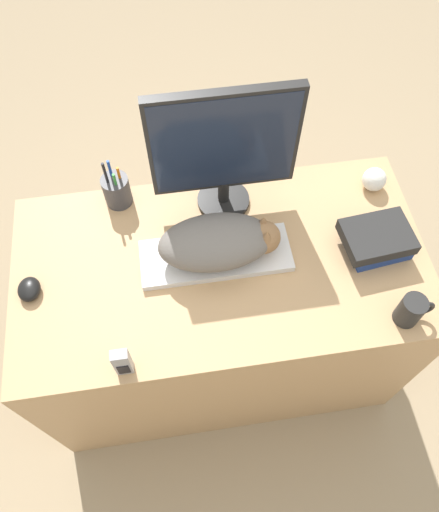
{
  "coord_description": "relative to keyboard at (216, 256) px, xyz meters",
  "views": [
    {
      "loc": [
        -0.12,
        -0.42,
        2.1
      ],
      "look_at": [
        -0.01,
        0.32,
        0.83
      ],
      "focal_mm": 35.0,
      "sensor_mm": 36.0,
      "label": 1
    }
  ],
  "objects": [
    {
      "name": "ground_plane",
      "position": [
        0.01,
        -0.35,
        -0.78
      ],
      "size": [
        12.0,
        12.0,
        0.0
      ],
      "primitive_type": "plane",
      "color": "#998466"
    },
    {
      "name": "cat",
      "position": [
        0.02,
        0.0,
        0.08
      ],
      "size": [
        0.36,
        0.19,
        0.13
      ],
      "color": "#66605B",
      "rests_on": "keyboard"
    },
    {
      "name": "baseball",
      "position": [
        0.56,
        0.2,
        0.03
      ],
      "size": [
        0.08,
        0.08,
        0.08
      ],
      "color": "silver",
      "rests_on": "desk"
    },
    {
      "name": "monitor",
      "position": [
        0.06,
        0.21,
        0.25
      ],
      "size": [
        0.43,
        0.17,
        0.46
      ],
      "color": "black",
      "rests_on": "desk"
    },
    {
      "name": "computer_mouse",
      "position": [
        -0.56,
        -0.04,
        0.01
      ],
      "size": [
        0.07,
        0.08,
        0.04
      ],
      "color": "black",
      "rests_on": "desk"
    },
    {
      "name": "phone",
      "position": [
        -0.29,
        -0.31,
        0.05
      ],
      "size": [
        0.05,
        0.03,
        0.12
      ],
      "color": "#99999E",
      "rests_on": "desk"
    },
    {
      "name": "pen_cup",
      "position": [
        -0.28,
        0.26,
        0.04
      ],
      "size": [
        0.09,
        0.09,
        0.19
      ],
      "color": "#38383D",
      "rests_on": "desk"
    },
    {
      "name": "keyboard",
      "position": [
        0.0,
        0.0,
        0.0
      ],
      "size": [
        0.46,
        0.17,
        0.02
      ],
      "color": "silver",
      "rests_on": "desk"
    },
    {
      "name": "coffee_mug",
      "position": [
        0.51,
        -0.28,
        0.04
      ],
      "size": [
        0.11,
        0.07,
        0.1
      ],
      "color": "black",
      "rests_on": "desk"
    },
    {
      "name": "book_stack",
      "position": [
        0.49,
        -0.04,
        0.03
      ],
      "size": [
        0.22,
        0.17,
        0.09
      ],
      "color": "navy",
      "rests_on": "desk"
    },
    {
      "name": "desk",
      "position": [
        0.01,
        -0.02,
        -0.4
      ],
      "size": [
        1.28,
        0.67,
        0.77
      ],
      "color": "tan",
      "rests_on": "ground_plane"
    }
  ]
}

